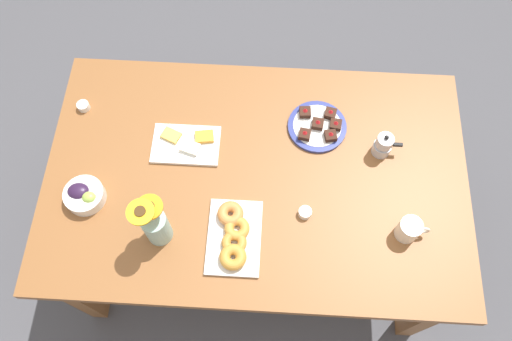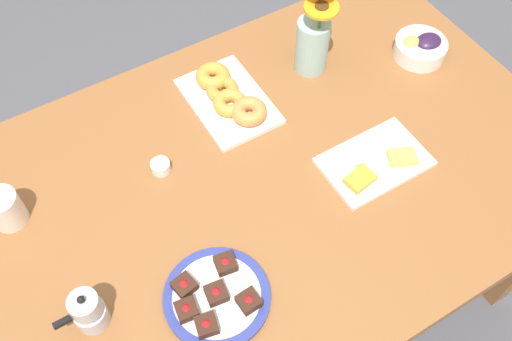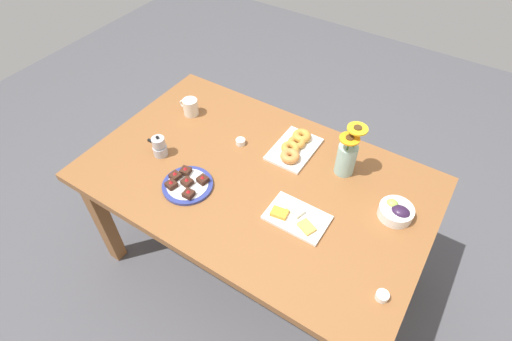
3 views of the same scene
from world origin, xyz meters
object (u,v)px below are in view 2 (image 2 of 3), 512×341
(dining_table, at_px, (256,198))
(cheese_platter, at_px, (374,162))
(coffee_mug, at_px, (4,209))
(croissant_platter, at_px, (228,97))
(flower_vase, at_px, (313,41))
(moka_pot, at_px, (88,311))
(dessert_plate, at_px, (216,297))
(grape_bowl, at_px, (421,47))
(jam_cup_berry, at_px, (161,166))

(dining_table, distance_m, cheese_platter, 0.31)
(dining_table, height_order, coffee_mug, coffee_mug)
(coffee_mug, height_order, croissant_platter, coffee_mug)
(coffee_mug, height_order, cheese_platter, coffee_mug)
(flower_vase, xyz_separation_m, moka_pot, (0.80, 0.38, -0.05))
(dessert_plate, bearing_deg, moka_pot, -20.74)
(croissant_platter, relative_size, flower_vase, 1.06)
(grape_bowl, bearing_deg, cheese_platter, 34.87)
(coffee_mug, bearing_deg, dessert_plate, 127.21)
(jam_cup_berry, relative_size, flower_vase, 0.18)
(dining_table, bearing_deg, moka_pot, 15.08)
(dining_table, distance_m, moka_pot, 0.51)
(croissant_platter, distance_m, dessert_plate, 0.56)
(cheese_platter, xyz_separation_m, dessert_plate, (0.51, 0.11, 0.00))
(coffee_mug, relative_size, croissant_platter, 0.40)
(coffee_mug, xyz_separation_m, grape_bowl, (-1.17, 0.07, -0.02))
(cheese_platter, bearing_deg, jam_cup_berry, -29.26)
(jam_cup_berry, bearing_deg, flower_vase, -168.43)
(grape_bowl, xyz_separation_m, croissant_platter, (0.56, -0.12, -0.01))
(dining_table, xyz_separation_m, cheese_platter, (-0.27, 0.11, 0.10))
(dining_table, xyz_separation_m, jam_cup_berry, (0.19, -0.15, 0.10))
(dining_table, bearing_deg, jam_cup_berry, -38.04)
(cheese_platter, relative_size, jam_cup_berry, 5.42)
(cheese_platter, xyz_separation_m, croissant_platter, (0.21, -0.36, 0.01))
(dining_table, xyz_separation_m, moka_pot, (0.47, 0.13, 0.13))
(cheese_platter, xyz_separation_m, jam_cup_berry, (0.46, -0.26, 0.00))
(moka_pot, bearing_deg, croissant_platter, -144.86)
(croissant_platter, xyz_separation_m, flower_vase, (-0.26, -0.00, 0.07))
(grape_bowl, xyz_separation_m, moka_pot, (1.10, 0.26, 0.02))
(dining_table, height_order, cheese_platter, cheese_platter)
(coffee_mug, height_order, jam_cup_berry, coffee_mug)
(grape_bowl, height_order, flower_vase, flower_vase)
(jam_cup_berry, distance_m, flower_vase, 0.53)
(cheese_platter, bearing_deg, dessert_plate, 11.93)
(coffee_mug, xyz_separation_m, croissant_platter, (-0.61, -0.05, -0.02))
(moka_pot, bearing_deg, dining_table, -164.92)
(croissant_platter, xyz_separation_m, jam_cup_berry, (0.25, 0.11, -0.01))
(dining_table, bearing_deg, flower_vase, -142.64)
(grape_bowl, relative_size, jam_cup_berry, 3.05)
(grape_bowl, distance_m, cheese_platter, 0.42)
(flower_vase, bearing_deg, coffee_mug, 3.38)
(grape_bowl, xyz_separation_m, jam_cup_berry, (0.81, -0.02, -0.01))
(cheese_platter, relative_size, moka_pot, 2.18)
(coffee_mug, height_order, grape_bowl, coffee_mug)
(croissant_platter, relative_size, dessert_plate, 1.24)
(grape_bowl, bearing_deg, dining_table, 11.75)
(cheese_platter, distance_m, moka_pot, 0.75)
(jam_cup_berry, distance_m, moka_pot, 0.40)
(grape_bowl, bearing_deg, dessert_plate, 22.24)
(coffee_mug, bearing_deg, jam_cup_berry, 171.58)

